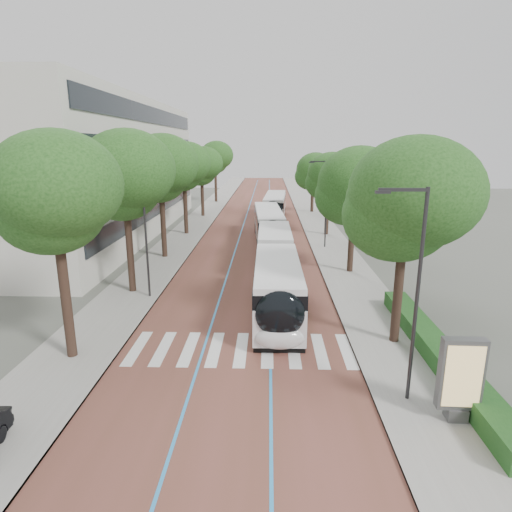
# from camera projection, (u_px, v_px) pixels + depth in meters

# --- Properties ---
(ground) EXTENTS (160.00, 160.00, 0.00)m
(ground) POSITION_uv_depth(u_px,v_px,m) (235.00, 360.00, 19.44)
(ground) COLOR #51544C
(ground) RESTS_ON ground
(road) EXTENTS (11.00, 140.00, 0.02)m
(road) POSITION_uv_depth(u_px,v_px,m) (258.00, 217.00, 58.12)
(road) COLOR brown
(road) RESTS_ON ground
(sidewalk_left) EXTENTS (4.00, 140.00, 0.12)m
(sidewalk_left) POSITION_uv_depth(u_px,v_px,m) (203.00, 216.00, 58.33)
(sidewalk_left) COLOR gray
(sidewalk_left) RESTS_ON ground
(sidewalk_right) EXTENTS (4.00, 140.00, 0.12)m
(sidewalk_right) POSITION_uv_depth(u_px,v_px,m) (313.00, 216.00, 57.89)
(sidewalk_right) COLOR gray
(sidewalk_right) RESTS_ON ground
(kerb_left) EXTENTS (0.20, 140.00, 0.14)m
(kerb_left) POSITION_uv_depth(u_px,v_px,m) (217.00, 216.00, 58.27)
(kerb_left) COLOR gray
(kerb_left) RESTS_ON ground
(kerb_right) EXTENTS (0.20, 140.00, 0.14)m
(kerb_right) POSITION_uv_depth(u_px,v_px,m) (299.00, 216.00, 57.95)
(kerb_right) COLOR gray
(kerb_right) RESTS_ON ground
(zebra_crossing) EXTENTS (10.55, 3.60, 0.01)m
(zebra_crossing) POSITION_uv_depth(u_px,v_px,m) (241.00, 349.00, 20.39)
(zebra_crossing) COLOR silver
(zebra_crossing) RESTS_ON ground
(lane_line_left) EXTENTS (0.12, 126.00, 0.01)m
(lane_line_left) POSITION_uv_depth(u_px,v_px,m) (246.00, 216.00, 58.17)
(lane_line_left) COLOR #2A8BD3
(lane_line_left) RESTS_ON road
(lane_line_right) EXTENTS (0.12, 126.00, 0.01)m
(lane_line_right) POSITION_uv_depth(u_px,v_px,m) (270.00, 217.00, 58.07)
(lane_line_right) COLOR #2A8BD3
(lane_line_right) RESTS_ON road
(office_building) EXTENTS (18.11, 40.00, 14.00)m
(office_building) POSITION_uv_depth(u_px,v_px,m) (72.00, 169.00, 45.31)
(office_building) COLOR beige
(office_building) RESTS_ON ground
(hedge) EXTENTS (1.20, 14.00, 0.80)m
(hedge) POSITION_uv_depth(u_px,v_px,m) (439.00, 352.00, 19.04)
(hedge) COLOR #174218
(hedge) RESTS_ON sidewalk_right
(streetlight_near) EXTENTS (1.82, 0.20, 8.00)m
(streetlight_near) POSITION_uv_depth(u_px,v_px,m) (414.00, 281.00, 15.13)
(streetlight_near) COLOR #29292B
(streetlight_near) RESTS_ON sidewalk_right
(streetlight_far) EXTENTS (1.82, 0.20, 8.00)m
(streetlight_far) POSITION_uv_depth(u_px,v_px,m) (325.00, 197.00, 39.31)
(streetlight_far) COLOR #29292B
(streetlight_far) RESTS_ON sidewalk_right
(lamp_post_left) EXTENTS (0.14, 0.14, 8.00)m
(lamp_post_left) POSITION_uv_depth(u_px,v_px,m) (146.00, 235.00, 26.31)
(lamp_post_left) COLOR #29292B
(lamp_post_left) RESTS_ON sidewalk_left
(trees_left) EXTENTS (5.85, 60.40, 9.89)m
(trees_left) POSITION_uv_depth(u_px,v_px,m) (176.00, 170.00, 41.30)
(trees_left) COLOR black
(trees_left) RESTS_ON ground
(trees_right) EXTENTS (6.02, 47.65, 9.34)m
(trees_right) POSITION_uv_depth(u_px,v_px,m) (342.00, 184.00, 36.39)
(trees_right) COLOR black
(trees_right) RESTS_ON ground
(lead_bus) EXTENTS (2.63, 18.41, 3.20)m
(lead_bus) POSITION_uv_depth(u_px,v_px,m) (276.00, 270.00, 27.67)
(lead_bus) COLOR black
(lead_bus) RESTS_ON ground
(bus_queued_0) EXTENTS (3.23, 12.52, 3.20)m
(bus_queued_0) POSITION_uv_depth(u_px,v_px,m) (269.00, 226.00, 42.73)
(bus_queued_0) COLOR silver
(bus_queued_0) RESTS_ON ground
(bus_queued_1) EXTENTS (3.21, 12.52, 3.20)m
(bus_queued_1) POSITION_uv_depth(u_px,v_px,m) (275.00, 207.00, 55.46)
(bus_queued_1) COLOR silver
(bus_queued_1) RESTS_ON ground
(ad_panel) EXTENTS (1.49, 0.59, 3.07)m
(ad_panel) POSITION_uv_depth(u_px,v_px,m) (460.00, 378.00, 14.66)
(ad_panel) COLOR #59595B
(ad_panel) RESTS_ON sidewalk_right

